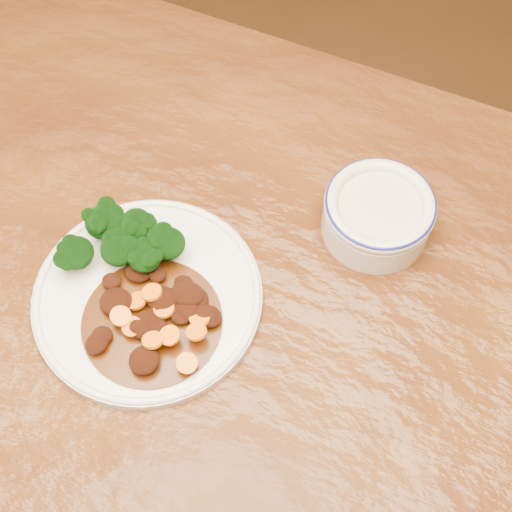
% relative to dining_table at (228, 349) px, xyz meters
% --- Properties ---
extents(ground, '(4.00, 4.00, 0.00)m').
position_rel_dining_table_xyz_m(ground, '(0.00, 0.00, -0.67)').
color(ground, '#432810').
rests_on(ground, ground).
extents(dining_table, '(1.56, 1.01, 0.75)m').
position_rel_dining_table_xyz_m(dining_table, '(0.00, 0.00, 0.00)').
color(dining_table, '#5A330F').
rests_on(dining_table, ground).
extents(dinner_plate, '(0.27, 0.27, 0.02)m').
position_rel_dining_table_xyz_m(dinner_plate, '(-0.10, -0.00, 0.09)').
color(dinner_plate, white).
rests_on(dinner_plate, dining_table).
extents(broccoli_florets, '(0.14, 0.10, 0.05)m').
position_rel_dining_table_xyz_m(broccoli_florets, '(-0.14, 0.04, 0.12)').
color(broccoli_florets, '#74A153').
rests_on(broccoli_florets, dinner_plate).
extents(mince_stew, '(0.16, 0.16, 0.03)m').
position_rel_dining_table_xyz_m(mince_stew, '(-0.07, -0.03, 0.10)').
color(mince_stew, '#421E07').
rests_on(mince_stew, dinner_plate).
extents(dip_bowl, '(0.13, 0.13, 0.06)m').
position_rel_dining_table_xyz_m(dip_bowl, '(0.13, 0.18, 0.11)').
color(dip_bowl, beige).
rests_on(dip_bowl, dining_table).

